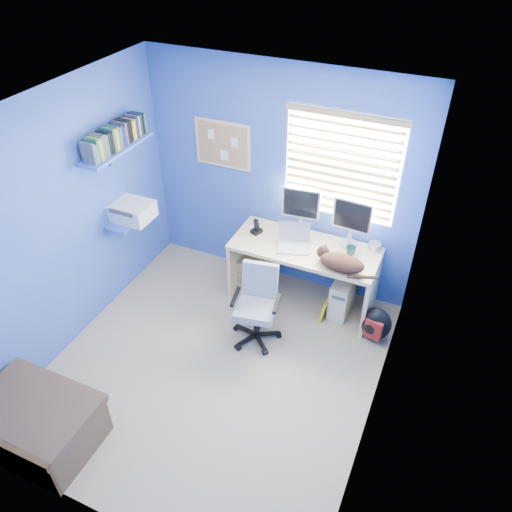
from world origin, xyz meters
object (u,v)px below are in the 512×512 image
at_px(laptop, 294,239).
at_px(cat, 342,263).
at_px(desk, 303,274).
at_px(tower_pc, 343,295).
at_px(office_chair, 257,313).

relative_size(laptop, cat, 0.74).
bearing_deg(laptop, desk, 14.96).
bearing_deg(tower_pc, laptop, -169.39).
relative_size(desk, cat, 3.46).
xyz_separation_m(cat, office_chair, (-0.69, -0.50, -0.51)).
relative_size(cat, office_chair, 0.54).
bearing_deg(tower_pc, desk, -175.85).
distance_m(tower_pc, office_chair, 1.01).
distance_m(laptop, office_chair, 0.85).
bearing_deg(cat, laptop, -174.09).
distance_m(laptop, tower_pc, 0.85).
distance_m(desk, office_chair, 0.75).
relative_size(tower_pc, office_chair, 0.54).
bearing_deg(laptop, cat, -31.59).
height_order(laptop, tower_pc, laptop).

